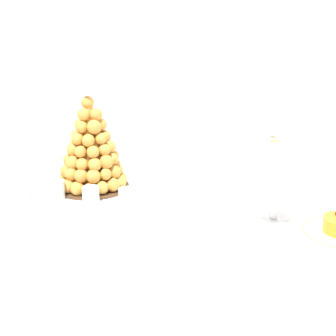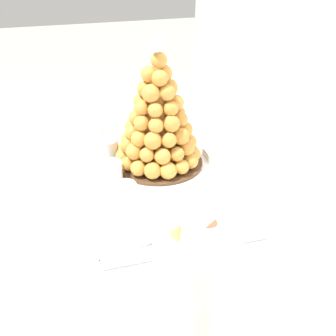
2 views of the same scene
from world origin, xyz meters
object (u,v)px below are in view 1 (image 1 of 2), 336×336
(dessert_cup_left, at_px, (21,189))
(macaron_goblet, at_px, (276,172))
(dessert_cup_centre, at_px, (91,196))
(dessert_cup_mid_right, at_px, (128,198))
(serving_tray, at_px, (104,194))
(wine_glass, at_px, (38,142))
(croquembouche, at_px, (91,150))
(creme_brulee_ramekin, at_px, (57,180))
(dessert_cup_right, at_px, (170,201))
(dessert_cup_mid_left, at_px, (55,191))

(dessert_cup_left, relative_size, macaron_goblet, 0.22)
(dessert_cup_centre, height_order, dessert_cup_mid_right, dessert_cup_mid_right)
(serving_tray, height_order, dessert_cup_centre, dessert_cup_centre)
(serving_tray, relative_size, wine_glass, 4.52)
(croquembouche, height_order, macaron_goblet, croquembouche)
(croquembouche, xyz_separation_m, dessert_cup_mid_right, (0.16, -0.12, -0.10))
(dessert_cup_left, height_order, creme_brulee_ramekin, dessert_cup_left)
(dessert_cup_right, xyz_separation_m, wine_glass, (-0.59, 0.31, 0.06))
(serving_tray, bearing_deg, wine_glass, 146.78)
(dessert_cup_mid_right, relative_size, creme_brulee_ramekin, 0.58)
(macaron_goblet, relative_size, wine_glass, 1.75)
(serving_tray, height_order, wine_glass, wine_glass)
(dessert_cup_left, distance_m, wine_glass, 0.35)
(wine_glass, bearing_deg, dessert_cup_centre, -42.60)
(creme_brulee_ramekin, bearing_deg, dessert_cup_mid_left, -63.34)
(creme_brulee_ramekin, distance_m, wine_glass, 0.27)
(serving_tray, relative_size, dessert_cup_right, 10.05)
(dessert_cup_mid_left, height_order, macaron_goblet, macaron_goblet)
(dessert_cup_mid_right, relative_size, dessert_cup_right, 0.89)
(dessert_cup_mid_right, bearing_deg, dessert_cup_right, 2.98)
(croquembouche, relative_size, dessert_cup_left, 6.39)
(serving_tray, xyz_separation_m, wine_glass, (-0.36, 0.23, 0.09))
(creme_brulee_ramekin, distance_m, macaron_goblet, 0.71)
(dessert_cup_mid_left, bearing_deg, dessert_cup_left, -177.12)
(serving_tray, distance_m, dessert_cup_centre, 0.10)
(serving_tray, relative_size, dessert_cup_mid_right, 11.35)
(creme_brulee_ramekin, bearing_deg, serving_tray, -12.32)
(serving_tray, distance_m, dessert_cup_left, 0.25)
(dessert_cup_mid_left, distance_m, dessert_cup_mid_right, 0.23)
(creme_brulee_ramekin, bearing_deg, dessert_cup_left, -110.51)
(serving_tray, distance_m, macaron_goblet, 0.53)
(dessert_cup_right, relative_size, wine_glass, 0.45)
(croquembouche, xyz_separation_m, dessert_cup_centre, (0.05, -0.13, -0.10))
(serving_tray, height_order, dessert_cup_left, dessert_cup_left)
(dessert_cup_right, height_order, macaron_goblet, macaron_goblet)
(croquembouche, bearing_deg, serving_tray, -34.54)
(croquembouche, bearing_deg, dessert_cup_right, -21.95)
(dessert_cup_centre, bearing_deg, creme_brulee_ramekin, 143.74)
(wine_glass, bearing_deg, creme_brulee_ramekin, -48.10)
(dessert_cup_right, bearing_deg, macaron_goblet, 3.06)
(serving_tray, height_order, creme_brulee_ramekin, creme_brulee_ramekin)
(croquembouche, xyz_separation_m, dessert_cup_right, (0.29, -0.12, -0.10))
(dessert_cup_left, height_order, macaron_goblet, macaron_goblet)
(dessert_cup_right, distance_m, creme_brulee_ramekin, 0.43)
(croquembouche, relative_size, wine_glass, 2.45)
(croquembouche, relative_size, dessert_cup_centre, 6.37)
(serving_tray, height_order, croquembouche, croquembouche)
(dessert_cup_right, bearing_deg, croquembouche, 158.05)
(dessert_cup_mid_left, distance_m, wine_glass, 0.40)
(dessert_cup_left, xyz_separation_m, dessert_cup_right, (0.46, 0.01, 0.00))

